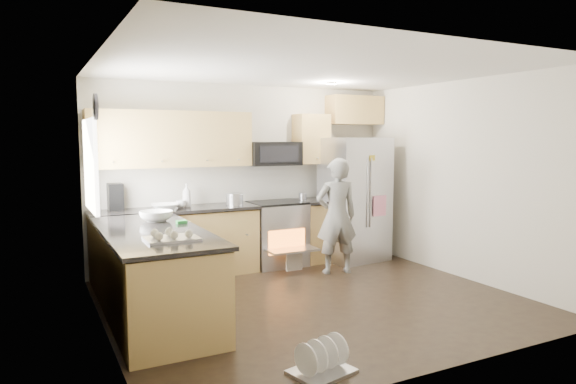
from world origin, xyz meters
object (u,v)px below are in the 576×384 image
person (337,216)px  stove_range (277,219)px  refrigerator (355,199)px  dish_rack (322,364)px

person → stove_range: bearing=-43.8°
stove_range → refrigerator: (1.19, -0.24, 0.25)m
stove_range → dish_rack: 3.57m
person → dish_rack: 3.14m
person → dish_rack: (-1.73, -2.52, -0.71)m
person → dish_rack: person is taller
stove_range → person: stove_range is taller
refrigerator → dish_rack: size_ratio=3.44×
refrigerator → dish_rack: refrigerator is taller
stove_range → refrigerator: size_ratio=0.97×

